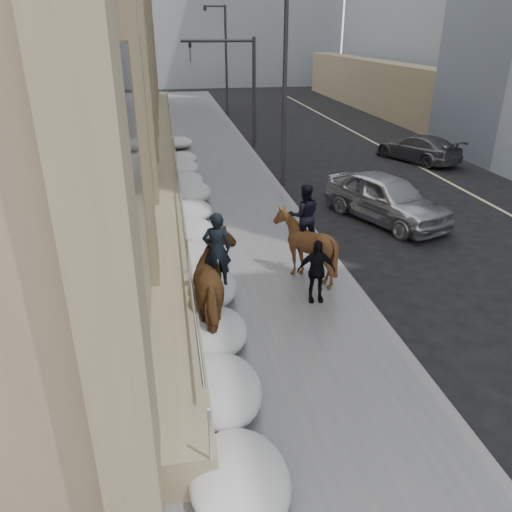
{
  "coord_description": "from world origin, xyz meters",
  "views": [
    {
      "loc": [
        -2.09,
        -7.22,
        6.43
      ],
      "look_at": [
        -0.28,
        2.95,
        1.7
      ],
      "focal_mm": 35.0,
      "sensor_mm": 36.0,
      "label": 1
    }
  ],
  "objects_px": {
    "pedestrian": "(316,271)",
    "car_silver": "(386,198)",
    "mounted_horse_left": "(219,282)",
    "car_grey": "(418,148)",
    "mounted_horse_right": "(304,241)"
  },
  "relations": [
    {
      "from": "pedestrian",
      "to": "car_grey",
      "type": "distance_m",
      "value": 16.61
    },
    {
      "from": "pedestrian",
      "to": "car_silver",
      "type": "distance_m",
      "value": 6.89
    },
    {
      "from": "car_silver",
      "to": "pedestrian",
      "type": "bearing_deg",
      "value": -149.7
    },
    {
      "from": "car_silver",
      "to": "mounted_horse_left",
      "type": "bearing_deg",
      "value": -159.39
    },
    {
      "from": "car_silver",
      "to": "car_grey",
      "type": "height_order",
      "value": "car_silver"
    },
    {
      "from": "mounted_horse_right",
      "to": "car_silver",
      "type": "height_order",
      "value": "mounted_horse_right"
    },
    {
      "from": "pedestrian",
      "to": "car_silver",
      "type": "relative_size",
      "value": 0.32
    },
    {
      "from": "car_grey",
      "to": "car_silver",
      "type": "bearing_deg",
      "value": 33.73
    },
    {
      "from": "mounted_horse_right",
      "to": "pedestrian",
      "type": "xyz_separation_m",
      "value": [
        -0.05,
        -1.34,
        -0.26
      ]
    },
    {
      "from": "pedestrian",
      "to": "car_grey",
      "type": "relative_size",
      "value": 0.34
    },
    {
      "from": "mounted_horse_left",
      "to": "car_grey",
      "type": "xyz_separation_m",
      "value": [
        12.05,
        14.32,
        -0.54
      ]
    },
    {
      "from": "mounted_horse_right",
      "to": "mounted_horse_left",
      "type": "bearing_deg",
      "value": 43.73
    },
    {
      "from": "pedestrian",
      "to": "car_grey",
      "type": "bearing_deg",
      "value": 59.92
    },
    {
      "from": "mounted_horse_left",
      "to": "car_grey",
      "type": "relative_size",
      "value": 0.57
    },
    {
      "from": "mounted_horse_left",
      "to": "car_silver",
      "type": "bearing_deg",
      "value": -137.36
    }
  ]
}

